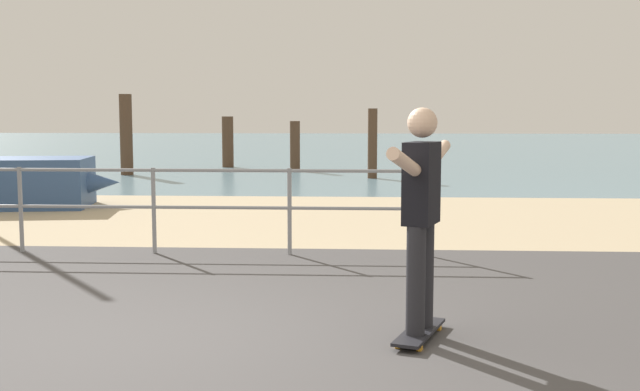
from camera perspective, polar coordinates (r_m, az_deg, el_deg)
The scene contains 9 objects.
beach_strip at distance 12.54m, azimuth -2.57°, elevation -1.64°, with size 24.00×6.00×0.04m, color tan.
sea_surface at distance 40.41m, azimuth 1.41°, elevation 3.71°, with size 72.00×50.00×0.04m, color slate.
railing_fence at distance 9.91m, azimuth -21.39°, elevation -0.06°, with size 9.83×0.05×1.05m.
skateboard at distance 5.84m, azimuth 7.40°, elevation -10.05°, with size 0.46×0.82×0.08m.
skateboarder at distance 5.65m, azimuth 7.53°, elevation -0.76°, with size 0.57×1.39×1.65m.
groyne_post_0 at distance 21.63m, azimuth -14.21°, elevation 4.38°, with size 0.34×0.34×2.22m, color #513826.
groyne_post_1 at distance 24.19m, azimuth -6.87°, elevation 3.96°, with size 0.36×0.36×1.60m, color #513826.
groyne_post_2 at distance 22.50m, azimuth -1.87°, elevation 3.68°, with size 0.29×0.29×1.47m, color #513826.
groyne_post_3 at distance 19.89m, azimuth 3.92°, elevation 3.85°, with size 0.24×0.24×1.82m, color #513826.
Camera 1 is at (1.25, -5.36, 1.69)m, focal length 43.04 mm.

